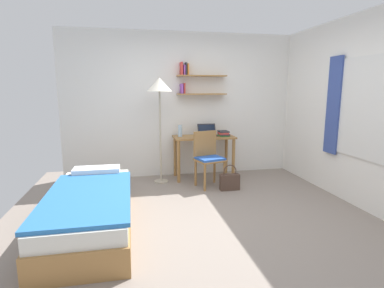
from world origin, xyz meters
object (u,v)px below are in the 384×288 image
object	(u,v)px
desk_chair	(208,156)
standing_lamp	(159,90)
water_bottle	(180,131)
book_stack	(223,133)
bed	(91,210)
desk	(204,145)
handbag	(230,181)
laptop	(207,133)

from	to	relation	value
desk_chair	standing_lamp	size ratio (longest dim) A/B	0.51
water_bottle	book_stack	distance (m)	0.78
bed	desk_chair	distance (m)	2.18
desk_chair	water_bottle	bearing A→B (deg)	126.61
desk	water_bottle	xyz separation A→B (m)	(-0.42, 0.04, 0.25)
desk	handbag	distance (m)	0.93
standing_lamp	water_bottle	xyz separation A→B (m)	(0.37, 0.16, -0.71)
water_bottle	book_stack	size ratio (longest dim) A/B	0.86
bed	handbag	distance (m)	2.25
bed	handbag	world-z (taller)	bed
desk_chair	handbag	bearing A→B (deg)	-45.20
handbag	book_stack	bearing A→B (deg)	81.48
desk_chair	book_stack	distance (m)	0.66
water_bottle	book_stack	world-z (taller)	water_bottle
desk_chair	water_bottle	world-z (taller)	water_bottle
bed	handbag	xyz separation A→B (m)	(2.00, 1.03, -0.10)
desk	standing_lamp	xyz separation A→B (m)	(-0.79, -0.12, 0.97)
water_bottle	handbag	world-z (taller)	water_bottle
laptop	book_stack	world-z (taller)	laptop
laptop	water_bottle	distance (m)	0.50
standing_lamp	laptop	world-z (taller)	standing_lamp
book_stack	handbag	world-z (taller)	book_stack
standing_lamp	water_bottle	world-z (taller)	standing_lamp
standing_lamp	laptop	size ratio (longest dim) A/B	5.25
standing_lamp	water_bottle	distance (m)	0.82
standing_lamp	handbag	distance (m)	1.88
desk_chair	bed	bearing A→B (deg)	-142.47
laptop	handbag	distance (m)	1.09
bed	standing_lamp	bearing A→B (deg)	60.04
bed	standing_lamp	size ratio (longest dim) A/B	1.14
desk_chair	handbag	xyz separation A→B (m)	(0.28, -0.29, -0.37)
desk_chair	handbag	distance (m)	0.54
desk_chair	handbag	world-z (taller)	desk_chair
desk	standing_lamp	bearing A→B (deg)	-171.10
desk_chair	water_bottle	size ratio (longest dim) A/B	4.39
bed	handbag	size ratio (longest dim) A/B	4.87
bed	desk_chair	size ratio (longest dim) A/B	2.22
bed	desk_chair	world-z (taller)	desk_chair
bed	desk_chair	bearing A→B (deg)	37.53
desk	desk_chair	xyz separation A→B (m)	(-0.04, -0.48, -0.10)
book_stack	handbag	xyz separation A→B (m)	(-0.11, -0.72, -0.67)
standing_lamp	laptop	bearing A→B (deg)	12.54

